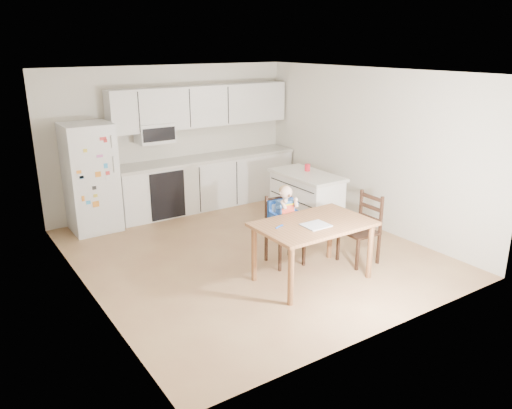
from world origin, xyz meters
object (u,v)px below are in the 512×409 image
at_px(dining_table, 313,230).
at_px(chair_booster, 284,216).
at_px(refrigerator, 91,178).
at_px(red_cup, 307,168).
at_px(chair_side, 365,224).
at_px(kitchen_island, 306,201).

xyz_separation_m(dining_table, chair_booster, (0.00, 0.62, 0.00)).
xyz_separation_m(refrigerator, dining_table, (1.75, -3.30, -0.19)).
relative_size(refrigerator, chair_booster, 1.56).
xyz_separation_m(red_cup, chair_booster, (-1.19, -0.97, -0.30)).
relative_size(refrigerator, chair_side, 1.79).
relative_size(refrigerator, kitchen_island, 1.38).
height_order(dining_table, chair_side, chair_side).
xyz_separation_m(kitchen_island, chair_side, (-0.14, -1.42, 0.08)).
bearing_deg(refrigerator, dining_table, -62.06).
relative_size(refrigerator, red_cup, 15.49).
bearing_deg(red_cup, dining_table, -126.91).
xyz_separation_m(kitchen_island, red_cup, (0.11, 0.12, 0.51)).
bearing_deg(red_cup, chair_booster, -140.70).
bearing_deg(kitchen_island, chair_booster, -141.84).
bearing_deg(kitchen_island, dining_table, -126.52).
distance_m(red_cup, chair_booster, 1.56).
relative_size(kitchen_island, dining_table, 0.87).
bearing_deg(kitchen_island, chair_side, -95.59).
bearing_deg(refrigerator, kitchen_island, -32.91).
height_order(kitchen_island, red_cup, red_cup).
bearing_deg(dining_table, chair_side, 2.88).
distance_m(refrigerator, dining_table, 3.74).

